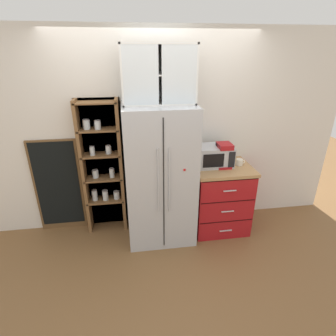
{
  "coord_description": "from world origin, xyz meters",
  "views": [
    {
      "loc": [
        -0.34,
        -2.97,
        2.28
      ],
      "look_at": [
        0.1,
        0.01,
        0.95
      ],
      "focal_mm": 28.76,
      "sensor_mm": 36.0,
      "label": 1
    }
  ],
  "objects_px": {
    "refrigerator": "(160,175)",
    "bottle_cobalt": "(224,157)",
    "bottle_green": "(221,156)",
    "chalkboard_menu": "(58,186)",
    "mug_cream": "(240,162)",
    "coffee_maker": "(223,155)",
    "microwave": "(214,156)"
  },
  "relations": [
    {
      "from": "refrigerator",
      "to": "chalkboard_menu",
      "type": "xyz_separation_m",
      "value": [
        -1.3,
        0.32,
        -0.22
      ]
    },
    {
      "from": "bottle_green",
      "to": "chalkboard_menu",
      "type": "relative_size",
      "value": 0.21
    },
    {
      "from": "refrigerator",
      "to": "mug_cream",
      "type": "height_order",
      "value": "refrigerator"
    },
    {
      "from": "microwave",
      "to": "bottle_green",
      "type": "relative_size",
      "value": 1.68
    },
    {
      "from": "coffee_maker",
      "to": "refrigerator",
      "type": "bearing_deg",
      "value": -176.94
    },
    {
      "from": "microwave",
      "to": "bottle_cobalt",
      "type": "height_order",
      "value": "bottle_cobalt"
    },
    {
      "from": "bottle_green",
      "to": "bottle_cobalt",
      "type": "xyz_separation_m",
      "value": [
        0.0,
        -0.08,
        0.01
      ]
    },
    {
      "from": "mug_cream",
      "to": "bottle_green",
      "type": "relative_size",
      "value": 0.46
    },
    {
      "from": "mug_cream",
      "to": "chalkboard_menu",
      "type": "height_order",
      "value": "chalkboard_menu"
    },
    {
      "from": "coffee_maker",
      "to": "bottle_cobalt",
      "type": "height_order",
      "value": "coffee_maker"
    },
    {
      "from": "refrigerator",
      "to": "chalkboard_menu",
      "type": "height_order",
      "value": "refrigerator"
    },
    {
      "from": "coffee_maker",
      "to": "bottle_cobalt",
      "type": "xyz_separation_m",
      "value": [
        0.0,
        -0.02,
        -0.03
      ]
    },
    {
      "from": "bottle_cobalt",
      "to": "microwave",
      "type": "bearing_deg",
      "value": 148.37
    },
    {
      "from": "bottle_green",
      "to": "bottle_cobalt",
      "type": "height_order",
      "value": "bottle_cobalt"
    },
    {
      "from": "refrigerator",
      "to": "coffee_maker",
      "type": "relative_size",
      "value": 5.57
    },
    {
      "from": "microwave",
      "to": "refrigerator",
      "type": "bearing_deg",
      "value": -173.14
    },
    {
      "from": "microwave",
      "to": "chalkboard_menu",
      "type": "xyz_separation_m",
      "value": [
        -2.01,
        0.24,
        -0.4
      ]
    },
    {
      "from": "microwave",
      "to": "mug_cream",
      "type": "relative_size",
      "value": 3.62
    },
    {
      "from": "coffee_maker",
      "to": "mug_cream",
      "type": "bearing_deg",
      "value": -1.82
    },
    {
      "from": "bottle_cobalt",
      "to": "refrigerator",
      "type": "bearing_deg",
      "value": -178.35
    },
    {
      "from": "bottle_green",
      "to": "chalkboard_menu",
      "type": "xyz_separation_m",
      "value": [
        -2.11,
        0.22,
        -0.39
      ]
    },
    {
      "from": "chalkboard_menu",
      "to": "coffee_maker",
      "type": "bearing_deg",
      "value": -7.51
    },
    {
      "from": "mug_cream",
      "to": "chalkboard_menu",
      "type": "distance_m",
      "value": 2.38
    },
    {
      "from": "bottle_green",
      "to": "coffee_maker",
      "type": "bearing_deg",
      "value": -90.0
    },
    {
      "from": "mug_cream",
      "to": "refrigerator",
      "type": "bearing_deg",
      "value": -178.0
    },
    {
      "from": "chalkboard_menu",
      "to": "bottle_green",
      "type": "bearing_deg",
      "value": -5.96
    },
    {
      "from": "mug_cream",
      "to": "microwave",
      "type": "bearing_deg",
      "value": 171.41
    },
    {
      "from": "bottle_cobalt",
      "to": "coffee_maker",
      "type": "bearing_deg",
      "value": 90.0
    },
    {
      "from": "refrigerator",
      "to": "mug_cream",
      "type": "relative_size",
      "value": 14.21
    },
    {
      "from": "refrigerator",
      "to": "chalkboard_menu",
      "type": "bearing_deg",
      "value": 166.15
    },
    {
      "from": "bottle_green",
      "to": "chalkboard_menu",
      "type": "bearing_deg",
      "value": 174.04
    },
    {
      "from": "refrigerator",
      "to": "bottle_cobalt",
      "type": "xyz_separation_m",
      "value": [
        0.81,
        0.02,
        0.18
      ]
    }
  ]
}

